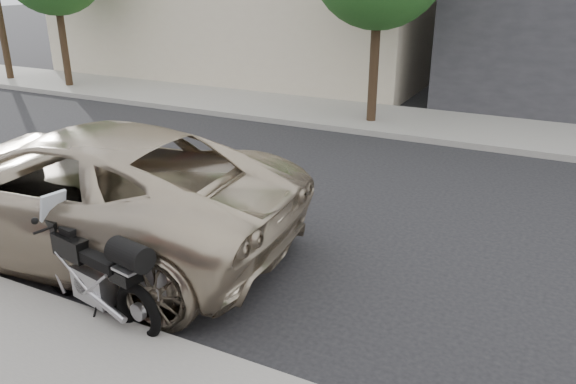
{
  "coord_description": "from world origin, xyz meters",
  "views": [
    {
      "loc": [
        -2.61,
        7.98,
        3.83
      ],
      "look_at": [
        0.75,
        1.35,
        0.9
      ],
      "focal_mm": 35.0,
      "sensor_mm": 36.0,
      "label": 1
    }
  ],
  "objects": [
    {
      "name": "far_sidewalk",
      "position": [
        0.0,
        -6.5,
        0.07
      ],
      "size": [
        44.0,
        3.0,
        0.15
      ],
      "primitive_type": "cube",
      "color": "gray",
      "rests_on": "ground"
    },
    {
      "name": "motorcycle",
      "position": [
        1.85,
        3.9,
        0.62
      ],
      "size": [
        2.24,
        0.79,
        1.43
      ],
      "rotation": [
        0.0,
        0.0,
        -0.18
      ],
      "color": "black",
      "rests_on": "ground"
    },
    {
      "name": "minivan",
      "position": [
        3.5,
        2.6,
        0.91
      ],
      "size": [
        6.73,
        3.5,
        1.81
      ],
      "primitive_type": "imported",
      "rotation": [
        0.0,
        0.0,
        1.65
      ],
      "color": "#B6A68E",
      "rests_on": "ground"
    },
    {
      "name": "ground",
      "position": [
        0.0,
        0.0,
        0.0
      ],
      "size": [
        120.0,
        120.0,
        0.0
      ],
      "primitive_type": "plane",
      "color": "black",
      "rests_on": "ground"
    }
  ]
}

